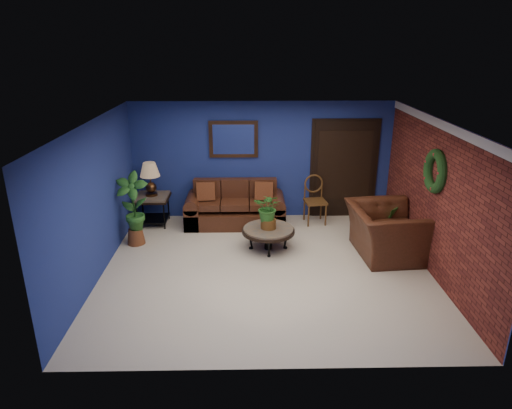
{
  "coord_description": "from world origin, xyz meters",
  "views": [
    {
      "loc": [
        -0.32,
        -6.91,
        3.71
      ],
      "look_at": [
        -0.17,
        0.55,
        0.97
      ],
      "focal_mm": 32.0,
      "sensor_mm": 36.0,
      "label": 1
    }
  ],
  "objects_px": {
    "end_table": "(152,202)",
    "table_lamp": "(150,175)",
    "sofa": "(235,209)",
    "coffee_table": "(268,231)",
    "side_chair": "(315,196)",
    "armchair": "(385,232)"
  },
  "relations": [
    {
      "from": "coffee_table",
      "to": "table_lamp",
      "type": "relative_size",
      "value": 1.45
    },
    {
      "from": "sofa",
      "to": "armchair",
      "type": "xyz_separation_m",
      "value": [
        2.72,
        -1.55,
        0.14
      ]
    },
    {
      "from": "armchair",
      "to": "side_chair",
      "type": "bearing_deg",
      "value": 28.81
    },
    {
      "from": "coffee_table",
      "to": "end_table",
      "type": "xyz_separation_m",
      "value": [
        -2.36,
        1.26,
        0.13
      ]
    },
    {
      "from": "sofa",
      "to": "table_lamp",
      "type": "height_order",
      "value": "table_lamp"
    },
    {
      "from": "end_table",
      "to": "table_lamp",
      "type": "relative_size",
      "value": 1.04
    },
    {
      "from": "table_lamp",
      "to": "armchair",
      "type": "height_order",
      "value": "table_lamp"
    },
    {
      "from": "table_lamp",
      "to": "side_chair",
      "type": "distance_m",
      "value": 3.43
    },
    {
      "from": "sofa",
      "to": "armchair",
      "type": "distance_m",
      "value": 3.14
    },
    {
      "from": "coffee_table",
      "to": "side_chair",
      "type": "relative_size",
      "value": 0.96
    },
    {
      "from": "end_table",
      "to": "armchair",
      "type": "xyz_separation_m",
      "value": [
        4.45,
        -1.52,
        -0.04
      ]
    },
    {
      "from": "sofa",
      "to": "armchair",
      "type": "relative_size",
      "value": 1.5
    },
    {
      "from": "coffee_table",
      "to": "side_chair",
      "type": "bearing_deg",
      "value": 52.16
    },
    {
      "from": "end_table",
      "to": "coffee_table",
      "type": "bearing_deg",
      "value": -28.01
    },
    {
      "from": "sofa",
      "to": "table_lamp",
      "type": "distance_m",
      "value": 1.89
    },
    {
      "from": "sofa",
      "to": "side_chair",
      "type": "xyz_separation_m",
      "value": [
        1.67,
        0.05,
        0.27
      ]
    },
    {
      "from": "side_chair",
      "to": "end_table",
      "type": "bearing_deg",
      "value": 174.13
    },
    {
      "from": "table_lamp",
      "to": "armchair",
      "type": "distance_m",
      "value": 4.75
    },
    {
      "from": "armchair",
      "to": "coffee_table",
      "type": "bearing_deg",
      "value": 78.15
    },
    {
      "from": "sofa",
      "to": "armchair",
      "type": "bearing_deg",
      "value": -29.67
    },
    {
      "from": "coffee_table",
      "to": "side_chair",
      "type": "height_order",
      "value": "side_chair"
    },
    {
      "from": "coffee_table",
      "to": "table_lamp",
      "type": "distance_m",
      "value": 2.77
    }
  ]
}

